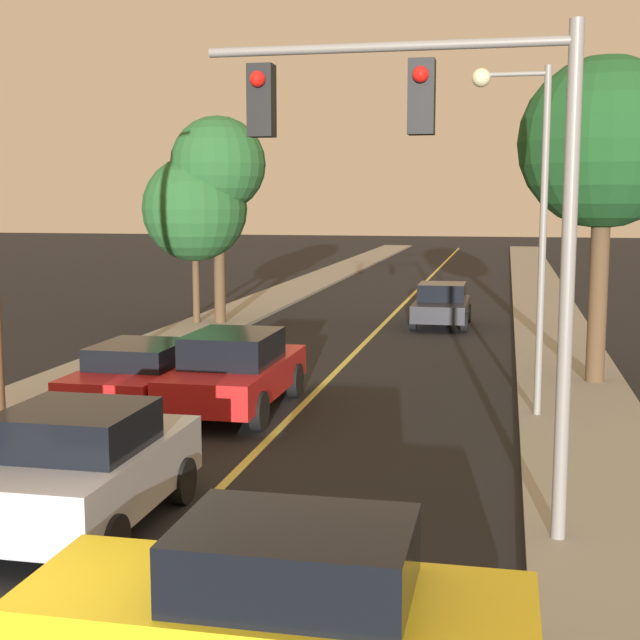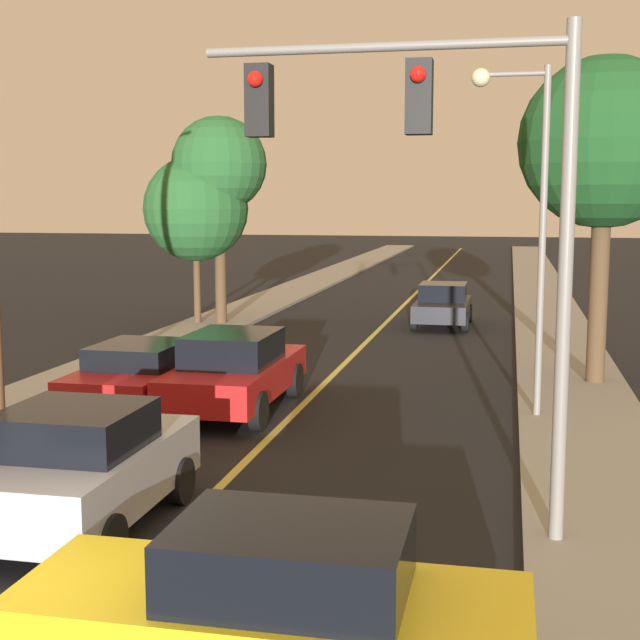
# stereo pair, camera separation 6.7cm
# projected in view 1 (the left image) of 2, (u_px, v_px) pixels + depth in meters

# --- Properties ---
(road_surface) EXTENTS (8.95, 80.00, 0.01)m
(road_surface) POSITION_uv_depth(u_px,v_px,m) (417.00, 290.00, 42.94)
(road_surface) COLOR black
(road_surface) RESTS_ON ground
(sidewalk_left) EXTENTS (2.50, 80.00, 0.12)m
(sidewalk_left) POSITION_uv_depth(u_px,v_px,m) (302.00, 287.00, 44.09)
(sidewalk_left) COLOR gray
(sidewalk_left) RESTS_ON ground
(sidewalk_right) EXTENTS (2.50, 80.00, 0.12)m
(sidewalk_right) POSITION_uv_depth(u_px,v_px,m) (539.00, 291.00, 41.77)
(sidewalk_right) COLOR gray
(sidewalk_right) RESTS_ON ground
(car_near_lane_front) EXTENTS (2.07, 3.81, 1.68)m
(car_near_lane_front) POSITION_uv_depth(u_px,v_px,m) (82.00, 467.00, 11.72)
(car_near_lane_front) COLOR #A5A8B2
(car_near_lane_front) RESTS_ON ground
(car_near_lane_second) EXTENTS (2.02, 4.75, 1.66)m
(car_near_lane_second) POSITION_uv_depth(u_px,v_px,m) (235.00, 370.00, 18.32)
(car_near_lane_second) COLOR red
(car_near_lane_second) RESTS_ON ground
(car_outer_lane_second) EXTENTS (2.02, 4.48, 1.40)m
(car_outer_lane_second) POSITION_uv_depth(u_px,v_px,m) (143.00, 374.00, 18.58)
(car_outer_lane_second) COLOR red
(car_outer_lane_second) RESTS_ON ground
(car_far_oncoming) EXTENTS (1.91, 4.02, 1.47)m
(car_far_oncoming) POSITION_uv_depth(u_px,v_px,m) (442.00, 305.00, 30.69)
(car_far_oncoming) COLOR black
(car_far_oncoming) RESTS_ON ground
(car_crossing_right) EXTENTS (4.53, 1.86, 1.56)m
(car_crossing_right) POSITION_uv_depth(u_px,v_px,m) (281.00, 607.00, 7.82)
(car_crossing_right) COLOR gold
(car_crossing_right) RESTS_ON ground
(traffic_signal_mast) EXTENTS (4.58, 0.42, 6.32)m
(traffic_signal_mast) POSITION_uv_depth(u_px,v_px,m) (450.00, 176.00, 10.89)
(traffic_signal_mast) COLOR slate
(traffic_signal_mast) RESTS_ON ground
(streetlamp_right) EXTENTS (1.50, 0.36, 6.74)m
(streetlamp_right) POSITION_uv_depth(u_px,v_px,m) (526.00, 194.00, 17.14)
(streetlamp_right) COLOR slate
(streetlamp_right) RESTS_ON ground
(tree_left_near) EXTENTS (3.23, 3.23, 7.02)m
(tree_left_near) POSITION_uv_depth(u_px,v_px,m) (218.00, 166.00, 30.09)
(tree_left_near) COLOR #4C3823
(tree_left_near) RESTS_ON ground
(tree_left_far) EXTENTS (3.58, 3.58, 5.70)m
(tree_left_far) POSITION_uv_depth(u_px,v_px,m) (195.00, 209.00, 30.31)
(tree_left_far) COLOR #4C3823
(tree_left_far) RESTS_ON ground
(tree_right_near) EXTENTS (3.88, 3.88, 7.44)m
(tree_right_near) POSITION_uv_depth(u_px,v_px,m) (604.00, 144.00, 20.13)
(tree_right_near) COLOR #4C3823
(tree_right_near) RESTS_ON ground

